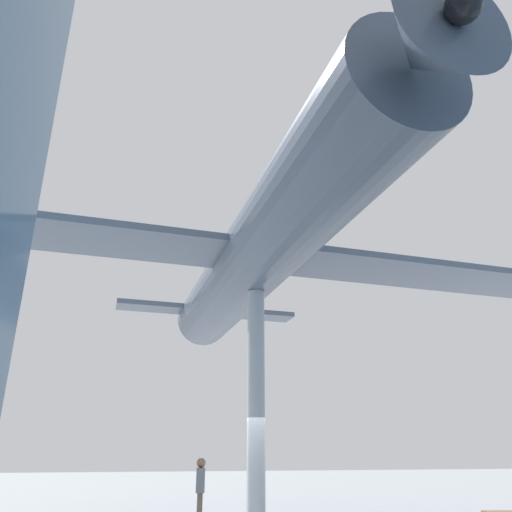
% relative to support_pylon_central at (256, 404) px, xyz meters
% --- Properties ---
extents(support_pylon_central, '(0.43, 0.43, 5.64)m').
position_rel_support_pylon_central_xyz_m(support_pylon_central, '(0.00, 0.00, 0.00)').
color(support_pylon_central, '#999EA3').
rests_on(support_pylon_central, ground_plane).
extents(suspended_airplane, '(21.30, 16.00, 3.50)m').
position_rel_support_pylon_central_xyz_m(suspended_airplane, '(-0.01, 0.15, 3.83)').
color(suspended_airplane, '#4C5666').
rests_on(suspended_airplane, support_pylon_central).
extents(visitor_person, '(0.27, 0.43, 1.60)m').
position_rel_support_pylon_central_xyz_m(visitor_person, '(1.03, -2.04, -1.91)').
color(visitor_person, '#4C4238').
rests_on(visitor_person, ground_plane).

